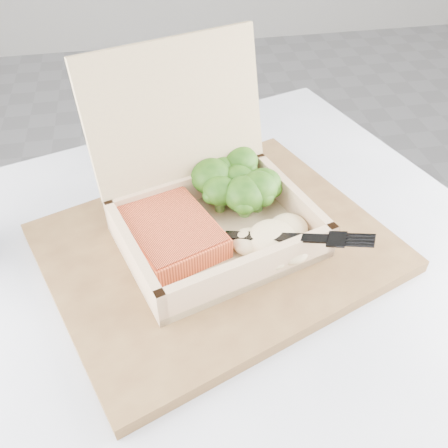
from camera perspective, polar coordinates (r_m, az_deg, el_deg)
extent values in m
plane|color=gray|center=(1.33, -7.69, -14.80)|extent=(4.00, 4.00, 0.00)
cylinder|color=black|center=(0.85, -0.08, -23.93)|extent=(0.07, 0.07, 0.67)
cube|color=silver|center=(0.55, -0.11, -8.92)|extent=(0.88, 0.88, 0.03)
cube|color=brown|center=(0.58, -0.81, -2.68)|extent=(0.45, 0.41, 0.02)
cube|color=#9D805E|center=(0.57, -0.74, -1.73)|extent=(0.25, 0.21, 0.01)
cube|color=tan|center=(0.53, -10.28, -3.81)|extent=(0.06, 0.16, 0.04)
cube|color=tan|center=(0.60, 7.72, 2.52)|extent=(0.06, 0.16, 0.04)
cube|color=tan|center=(0.51, 3.14, -5.51)|extent=(0.20, 0.07, 0.04)
cube|color=tan|center=(0.61, -4.01, 3.75)|extent=(0.20, 0.07, 0.04)
cube|color=#9D805E|center=(0.57, -5.48, 12.53)|extent=(0.21, 0.11, 0.16)
cube|color=orange|center=(0.55, -6.17, -0.92)|extent=(0.13, 0.14, 0.02)
ellipsoid|color=#D0B686|center=(0.54, 5.57, -1.62)|extent=(0.09, 0.08, 0.03)
cube|color=black|center=(0.54, -0.10, -0.19)|extent=(0.10, 0.06, 0.03)
cube|color=black|center=(0.52, 8.51, -2.07)|extent=(0.05, 0.04, 0.01)
cube|color=white|center=(0.71, -7.99, 5.86)|extent=(0.10, 0.15, 0.00)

